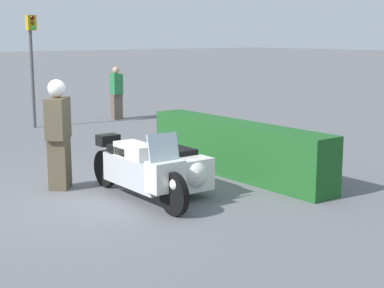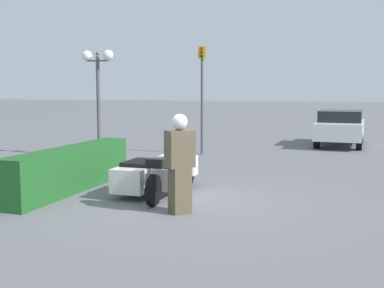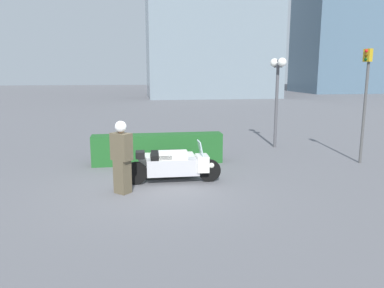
% 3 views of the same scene
% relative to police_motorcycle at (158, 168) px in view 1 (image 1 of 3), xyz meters
% --- Properties ---
extents(ground_plane, '(160.00, 160.00, 0.00)m').
position_rel_police_motorcycle_xyz_m(ground_plane, '(-0.69, -0.77, -0.45)').
color(ground_plane, slate).
extents(police_motorcycle, '(2.63, 1.30, 1.15)m').
position_rel_police_motorcycle_xyz_m(police_motorcycle, '(0.00, 0.00, 0.00)').
color(police_motorcycle, black).
rests_on(police_motorcycle, ground).
extents(officer_rider, '(0.57, 0.55, 1.81)m').
position_rel_police_motorcycle_xyz_m(officer_rider, '(-1.36, -1.04, 0.51)').
color(officer_rider, brown).
rests_on(officer_rider, ground).
extents(hedge_bush_curbside, '(4.24, 0.61, 0.98)m').
position_rel_police_motorcycle_xyz_m(hedge_bush_curbside, '(-0.29, 1.91, 0.04)').
color(hedge_bush_curbside, '#1E5623').
rests_on(hedge_bush_curbside, ground).
extents(traffic_light_far, '(0.22, 0.28, 3.04)m').
position_rel_police_motorcycle_xyz_m(traffic_light_far, '(-7.85, 1.26, 1.57)').
color(traffic_light_far, '#4C4C4C').
rests_on(traffic_light_far, ground).
extents(pedestrian_bystander, '(0.49, 0.35, 1.58)m').
position_rel_police_motorcycle_xyz_m(pedestrian_bystander, '(-7.88, 3.87, 0.34)').
color(pedestrian_bystander, brown).
rests_on(pedestrian_bystander, ground).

